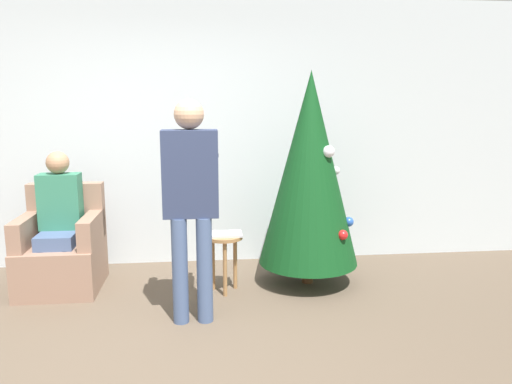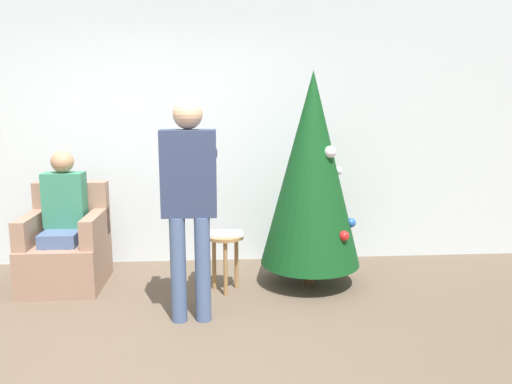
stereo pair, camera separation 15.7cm
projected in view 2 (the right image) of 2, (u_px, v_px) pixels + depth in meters
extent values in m
plane|color=brown|center=(148.00, 370.00, 3.16)|extent=(14.00, 14.00, 0.00)
cube|color=silver|center=(174.00, 133.00, 5.11)|extent=(8.00, 0.06, 2.70)
cylinder|color=brown|center=(309.00, 273.00, 4.65)|extent=(0.10, 0.10, 0.20)
cone|color=#0F4219|center=(312.00, 169.00, 4.47)|extent=(0.91, 0.91, 1.75)
sphere|color=#B23399|center=(339.00, 226.00, 4.83)|extent=(0.11, 0.11, 0.11)
sphere|color=#2856B2|center=(351.00, 223.00, 4.51)|extent=(0.09, 0.09, 0.09)
sphere|color=white|center=(330.00, 152.00, 4.31)|extent=(0.11, 0.11, 0.11)
sphere|color=#2856B2|center=(289.00, 187.00, 4.73)|extent=(0.09, 0.09, 0.09)
sphere|color=red|center=(344.00, 236.00, 4.30)|extent=(0.09, 0.09, 0.09)
sphere|color=white|center=(338.00, 171.00, 4.50)|extent=(0.08, 0.08, 0.08)
cube|color=#93705B|center=(66.00, 264.00, 4.56)|extent=(0.68, 0.72, 0.42)
cube|color=#93705B|center=(72.00, 208.00, 4.76)|extent=(0.68, 0.14, 0.50)
cube|color=#93705B|center=(31.00, 229.00, 4.48)|extent=(0.12, 0.65, 0.26)
cube|color=#93705B|center=(95.00, 227.00, 4.52)|extent=(0.12, 0.65, 0.26)
cylinder|color=#475B84|center=(47.00, 272.00, 4.36)|extent=(0.11, 0.11, 0.42)
cylinder|color=#475B84|center=(71.00, 271.00, 4.37)|extent=(0.11, 0.11, 0.42)
cube|color=#475B84|center=(62.00, 237.00, 4.46)|extent=(0.32, 0.40, 0.12)
cube|color=#337A5B|center=(65.00, 200.00, 4.55)|extent=(0.36, 0.20, 0.50)
sphere|color=tan|center=(62.00, 162.00, 4.49)|extent=(0.20, 0.20, 0.20)
cylinder|color=#475B84|center=(178.00, 270.00, 3.79)|extent=(0.12, 0.12, 0.82)
cylinder|color=#475B84|center=(203.00, 269.00, 3.81)|extent=(0.12, 0.12, 0.82)
cube|color=#2D3856|center=(189.00, 173.00, 3.73)|extent=(0.41, 0.20, 0.65)
sphere|color=tan|center=(188.00, 114.00, 3.68)|extent=(0.22, 0.22, 0.22)
cylinder|color=#2D3856|center=(167.00, 154.00, 3.88)|extent=(0.08, 0.30, 0.08)
cylinder|color=#2D3856|center=(212.00, 153.00, 3.90)|extent=(0.08, 0.30, 0.08)
cube|color=white|center=(213.00, 151.00, 4.09)|extent=(0.04, 0.14, 0.04)
cylinder|color=#A37547|center=(225.00, 236.00, 4.39)|extent=(0.33, 0.33, 0.03)
cylinder|color=#A37547|center=(226.00, 269.00, 4.32)|extent=(0.04, 0.04, 0.49)
cylinder|color=#A37547|center=(236.00, 262.00, 4.50)|extent=(0.04, 0.04, 0.49)
cylinder|color=#A37547|center=(214.00, 263.00, 4.49)|extent=(0.04, 0.04, 0.49)
cube|color=silver|center=(225.00, 234.00, 4.39)|extent=(0.31, 0.20, 0.02)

